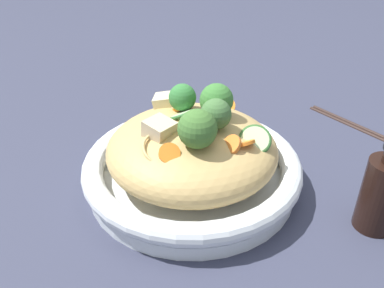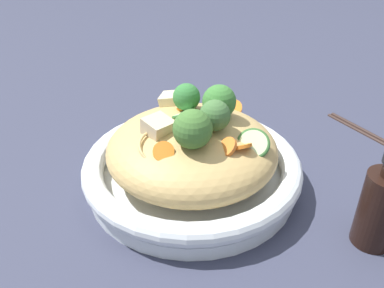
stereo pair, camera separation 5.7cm
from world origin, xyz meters
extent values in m
plane|color=#333649|center=(0.00, 0.00, 0.00)|extent=(3.00, 3.00, 0.00)
cylinder|color=white|center=(0.00, 0.00, 0.01)|extent=(0.30, 0.30, 0.02)
torus|color=white|center=(0.00, 0.00, 0.04)|extent=(0.32, 0.32, 0.03)
ellipsoid|color=tan|center=(0.00, 0.00, 0.06)|extent=(0.24, 0.24, 0.08)
torus|color=tan|center=(-0.03, 0.05, 0.09)|extent=(0.09, 0.09, 0.03)
torus|color=tan|center=(0.00, 0.01, 0.08)|extent=(0.08, 0.08, 0.02)
cone|color=#A4B87A|center=(0.02, -0.04, 0.10)|extent=(0.04, 0.03, 0.02)
sphere|color=#3B7834|center=(0.02, -0.04, 0.12)|extent=(0.07, 0.07, 0.05)
cone|color=#98B66D|center=(-0.05, 0.01, 0.10)|extent=(0.03, 0.03, 0.02)
sphere|color=#427131|center=(-0.05, 0.01, 0.12)|extent=(0.07, 0.07, 0.05)
cone|color=#97BB70|center=(0.05, 0.00, 0.10)|extent=(0.03, 0.03, 0.01)
sphere|color=#347737|center=(0.05, 0.00, 0.12)|extent=(0.06, 0.06, 0.04)
cone|color=#A2C273|center=(-0.02, -0.03, 0.10)|extent=(0.03, 0.03, 0.02)
sphere|color=#426D39|center=(-0.02, -0.03, 0.12)|extent=(0.06, 0.06, 0.04)
cylinder|color=orange|center=(0.07, -0.08, 0.09)|extent=(0.04, 0.04, 0.02)
cylinder|color=orange|center=(-0.06, 0.04, 0.10)|extent=(0.03, 0.03, 0.02)
cylinder|color=orange|center=(-0.06, -0.04, 0.10)|extent=(0.03, 0.03, 0.02)
cylinder|color=orange|center=(-0.06, -0.06, 0.10)|extent=(0.03, 0.03, 0.02)
cylinder|color=orange|center=(0.05, 0.00, 0.10)|extent=(0.04, 0.04, 0.02)
cylinder|color=beige|center=(-0.05, -0.07, 0.09)|extent=(0.04, 0.05, 0.03)
torus|color=#34662D|center=(-0.05, -0.07, 0.09)|extent=(0.05, 0.06, 0.03)
cylinder|color=beige|center=(0.03, 0.01, 0.10)|extent=(0.04, 0.04, 0.02)
torus|color=#2D632D|center=(0.03, 0.01, 0.10)|extent=(0.05, 0.05, 0.02)
cube|color=beige|center=(-0.01, 0.05, 0.11)|extent=(0.05, 0.05, 0.03)
cube|color=beige|center=(0.09, 0.02, 0.10)|extent=(0.04, 0.04, 0.03)
cylinder|color=black|center=(-0.15, -0.20, 0.05)|extent=(0.05, 0.05, 0.10)
cylinder|color=black|center=(0.07, -0.35, 0.00)|extent=(0.21, 0.09, 0.01)
cylinder|color=black|center=(0.07, -0.34, 0.00)|extent=(0.21, 0.09, 0.01)
camera|label=1|loc=(-0.47, 0.13, 0.38)|focal=37.77mm
camera|label=2|loc=(-0.48, 0.08, 0.38)|focal=37.77mm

